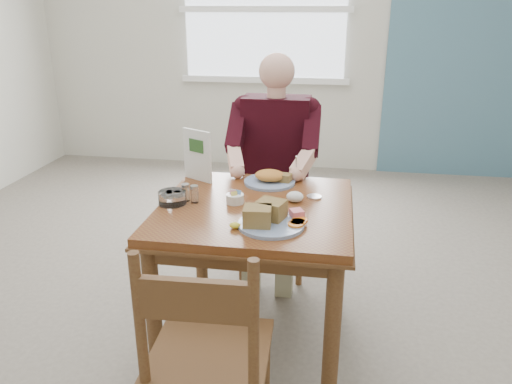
% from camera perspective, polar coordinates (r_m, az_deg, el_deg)
% --- Properties ---
extents(floor, '(6.00, 6.00, 0.00)m').
position_cam_1_polar(floor, '(2.73, -0.08, -16.23)').
color(floor, '#645A51').
rests_on(floor, ground).
extents(wall_back, '(5.50, 0.00, 5.50)m').
position_cam_1_polar(wall_back, '(5.18, 5.64, 17.87)').
color(wall_back, beige).
rests_on(wall_back, ground).
extents(accent_panel, '(1.60, 0.02, 2.80)m').
position_cam_1_polar(accent_panel, '(5.29, 23.93, 16.35)').
color(accent_panel, slate).
rests_on(accent_panel, ground).
extents(lemon_wedge, '(0.05, 0.04, 0.03)m').
position_cam_1_polar(lemon_wedge, '(2.11, -2.40, -3.84)').
color(lemon_wedge, yellow).
rests_on(lemon_wedge, table).
extents(napkin, '(0.09, 0.08, 0.05)m').
position_cam_1_polar(napkin, '(2.40, 4.47, -0.54)').
color(napkin, white).
rests_on(napkin, table).
extents(metal_dish, '(0.09, 0.09, 0.01)m').
position_cam_1_polar(metal_dish, '(2.46, 6.66, -0.54)').
color(metal_dish, silver).
rests_on(metal_dish, table).
extents(window, '(1.72, 0.04, 1.42)m').
position_cam_1_polar(window, '(5.18, 0.99, 20.17)').
color(window, white).
rests_on(window, wall_back).
extents(table, '(0.92, 0.92, 0.75)m').
position_cam_1_polar(table, '(2.40, -0.08, -3.95)').
color(table, brown).
rests_on(table, ground).
extents(chair_far, '(0.42, 0.42, 0.95)m').
position_cam_1_polar(chair_far, '(3.19, 2.26, -0.70)').
color(chair_far, brown).
rests_on(chair_far, ground).
extents(chair_near, '(0.44, 0.44, 0.95)m').
position_cam_1_polar(chair_near, '(1.85, -5.56, -18.38)').
color(chair_near, brown).
rests_on(chair_near, ground).
extents(diner, '(0.53, 0.56, 1.39)m').
position_cam_1_polar(diner, '(3.00, 2.13, 4.60)').
color(diner, gray).
rests_on(diner, chair_far).
extents(near_plate, '(0.31, 0.30, 0.10)m').
position_cam_1_polar(near_plate, '(2.13, 1.50, -2.94)').
color(near_plate, white).
rests_on(near_plate, table).
extents(far_plate, '(0.32, 0.32, 0.07)m').
position_cam_1_polar(far_plate, '(2.64, 1.70, 1.57)').
color(far_plate, white).
rests_on(far_plate, table).
extents(caddy, '(0.09, 0.09, 0.06)m').
position_cam_1_polar(caddy, '(2.38, -2.42, -0.74)').
color(caddy, white).
rests_on(caddy, table).
extents(shakers, '(0.10, 0.06, 0.09)m').
position_cam_1_polar(shakers, '(2.41, -7.54, -0.13)').
color(shakers, white).
rests_on(shakers, table).
extents(creamer, '(0.18, 0.18, 0.06)m').
position_cam_1_polar(creamer, '(2.40, -9.55, -0.61)').
color(creamer, white).
rests_on(creamer, table).
extents(menu, '(0.17, 0.10, 0.28)m').
position_cam_1_polar(menu, '(2.67, -6.72, 4.22)').
color(menu, white).
rests_on(menu, table).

